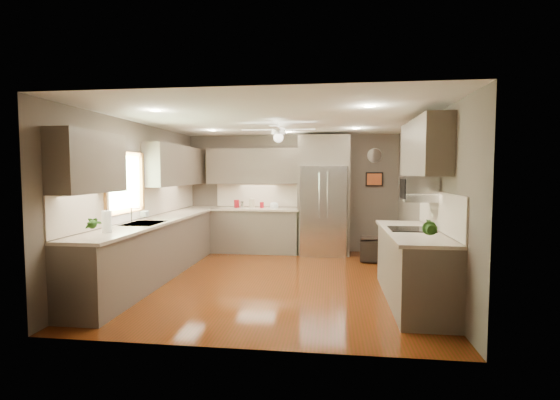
% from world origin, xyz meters
% --- Properties ---
extents(floor, '(5.00, 5.00, 0.00)m').
position_xyz_m(floor, '(0.00, 0.00, 0.00)').
color(floor, '#4B260A').
rests_on(floor, ground).
extents(ceiling, '(5.00, 5.00, 0.00)m').
position_xyz_m(ceiling, '(0.00, 0.00, 2.50)').
color(ceiling, white).
rests_on(ceiling, ground).
extents(wall_back, '(4.50, 0.00, 4.50)m').
position_xyz_m(wall_back, '(0.00, 2.50, 1.25)').
color(wall_back, brown).
rests_on(wall_back, ground).
extents(wall_front, '(4.50, 0.00, 4.50)m').
position_xyz_m(wall_front, '(0.00, -2.50, 1.25)').
color(wall_front, brown).
rests_on(wall_front, ground).
extents(wall_left, '(0.00, 5.00, 5.00)m').
position_xyz_m(wall_left, '(-2.25, 0.00, 1.25)').
color(wall_left, brown).
rests_on(wall_left, ground).
extents(wall_right, '(0.00, 5.00, 5.00)m').
position_xyz_m(wall_right, '(2.25, 0.00, 1.25)').
color(wall_right, brown).
rests_on(wall_right, ground).
extents(canister_a, '(0.13, 0.13, 0.18)m').
position_xyz_m(canister_a, '(-1.16, 2.23, 1.02)').
color(canister_a, maroon).
rests_on(canister_a, back_run).
extents(canister_b, '(0.09, 0.09, 0.14)m').
position_xyz_m(canister_b, '(-1.04, 2.23, 1.01)').
color(canister_b, silver).
rests_on(canister_b, back_run).
extents(canister_c, '(0.15, 0.15, 0.20)m').
position_xyz_m(canister_c, '(-0.83, 2.25, 1.03)').
color(canister_c, tan).
rests_on(canister_c, back_run).
extents(canister_d, '(0.09, 0.09, 0.13)m').
position_xyz_m(canister_d, '(-0.61, 2.22, 1.00)').
color(canister_d, maroon).
rests_on(canister_d, back_run).
extents(soap_bottle, '(0.10, 0.10, 0.20)m').
position_xyz_m(soap_bottle, '(-2.07, -0.15, 1.04)').
color(soap_bottle, white).
rests_on(soap_bottle, left_run).
extents(potted_plant_left, '(0.20, 0.18, 0.33)m').
position_xyz_m(potted_plant_left, '(-1.93, -1.83, 1.10)').
color(potted_plant_left, '#2A5C1A').
rests_on(potted_plant_left, left_run).
extents(potted_plant_right, '(0.20, 0.16, 0.34)m').
position_xyz_m(potted_plant_right, '(1.91, -1.78, 1.11)').
color(potted_plant_right, '#2A5C1A').
rests_on(potted_plant_right, right_run).
extents(bowl, '(0.26, 0.26, 0.05)m').
position_xyz_m(bowl, '(-0.34, 2.21, 0.96)').
color(bowl, tan).
rests_on(bowl, back_run).
extents(left_run, '(0.65, 4.70, 1.45)m').
position_xyz_m(left_run, '(-1.95, 0.15, 0.48)').
color(left_run, brown).
rests_on(left_run, ground).
extents(back_run, '(1.85, 0.65, 1.45)m').
position_xyz_m(back_run, '(-0.72, 2.20, 0.48)').
color(back_run, brown).
rests_on(back_run, ground).
extents(uppers, '(4.50, 4.70, 0.95)m').
position_xyz_m(uppers, '(-0.74, 0.71, 1.87)').
color(uppers, brown).
rests_on(uppers, wall_left).
extents(window, '(0.05, 1.12, 0.92)m').
position_xyz_m(window, '(-2.22, -0.50, 1.55)').
color(window, '#BFF2B2').
rests_on(window, wall_left).
extents(sink, '(0.50, 0.70, 0.32)m').
position_xyz_m(sink, '(-1.93, -0.50, 0.91)').
color(sink, silver).
rests_on(sink, left_run).
extents(refrigerator, '(1.06, 0.75, 2.45)m').
position_xyz_m(refrigerator, '(0.70, 2.16, 1.19)').
color(refrigerator, silver).
rests_on(refrigerator, ground).
extents(right_run, '(0.70, 2.20, 1.45)m').
position_xyz_m(right_run, '(1.93, -0.80, 0.48)').
color(right_run, brown).
rests_on(right_run, ground).
extents(microwave, '(0.43, 0.55, 0.34)m').
position_xyz_m(microwave, '(2.03, -0.55, 1.48)').
color(microwave, silver).
rests_on(microwave, wall_right).
extents(ceiling_fan, '(1.18, 1.18, 0.32)m').
position_xyz_m(ceiling_fan, '(-0.00, 0.30, 2.33)').
color(ceiling_fan, white).
rests_on(ceiling_fan, ceiling).
extents(recessed_lights, '(2.84, 3.14, 0.01)m').
position_xyz_m(recessed_lights, '(-0.04, 0.40, 2.49)').
color(recessed_lights, white).
rests_on(recessed_lights, ceiling).
extents(wall_clock, '(0.30, 0.03, 0.30)m').
position_xyz_m(wall_clock, '(1.75, 2.48, 2.05)').
color(wall_clock, white).
rests_on(wall_clock, wall_back).
extents(framed_print, '(0.36, 0.03, 0.30)m').
position_xyz_m(framed_print, '(1.75, 2.48, 1.55)').
color(framed_print, black).
rests_on(framed_print, wall_back).
extents(stool, '(0.38, 0.38, 0.45)m').
position_xyz_m(stool, '(1.58, 1.51, 0.24)').
color(stool, black).
rests_on(stool, ground).
extents(paper_towel, '(0.12, 0.12, 0.30)m').
position_xyz_m(paper_towel, '(-1.95, -1.47, 1.08)').
color(paper_towel, white).
rests_on(paper_towel, left_run).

